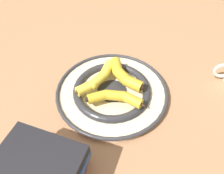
% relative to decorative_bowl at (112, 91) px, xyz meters
% --- Properties ---
extents(ground_plane, '(2.80, 2.80, 0.00)m').
position_rel_decorative_bowl_xyz_m(ground_plane, '(0.03, 0.03, -0.01)').
color(ground_plane, '#A87A56').
extents(decorative_bowl, '(0.37, 0.37, 0.03)m').
position_rel_decorative_bowl_xyz_m(decorative_bowl, '(0.00, 0.00, 0.00)').
color(decorative_bowl, beige).
rests_on(decorative_bowl, ground_plane).
extents(banana_a, '(0.13, 0.15, 0.04)m').
position_rel_decorative_bowl_xyz_m(banana_a, '(-0.05, 0.02, 0.04)').
color(banana_a, gold).
rests_on(banana_a, decorative_bowl).
extents(banana_b, '(0.08, 0.18, 0.03)m').
position_rel_decorative_bowl_xyz_m(banana_b, '(0.05, 0.03, 0.03)').
color(banana_b, gold).
rests_on(banana_b, decorative_bowl).
extents(banana_c, '(0.19, 0.09, 0.03)m').
position_rel_decorative_bowl_xyz_m(banana_c, '(-0.00, -0.05, 0.03)').
color(banana_c, yellow).
rests_on(banana_c, decorative_bowl).
extents(book_stack, '(0.17, 0.22, 0.12)m').
position_rel_decorative_bowl_xyz_m(book_stack, '(0.32, -0.06, 0.05)').
color(book_stack, '#753D70').
rests_on(book_stack, ground_plane).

